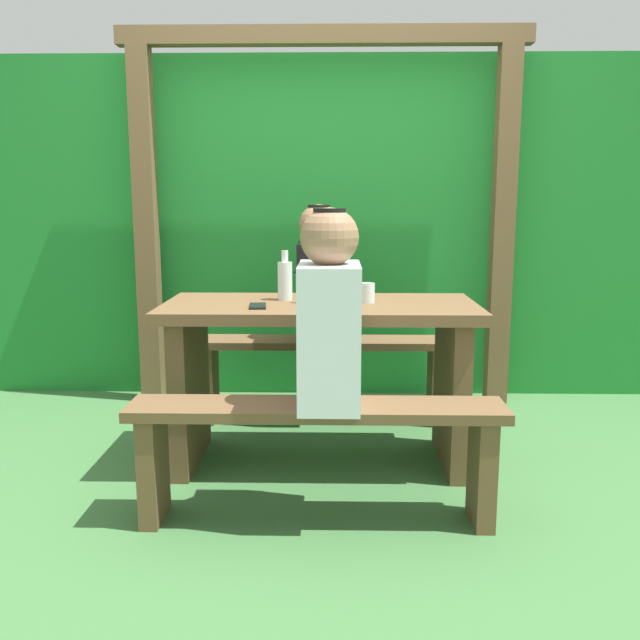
% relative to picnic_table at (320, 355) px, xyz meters
% --- Properties ---
extents(ground_plane, '(12.00, 12.00, 0.00)m').
position_rel_picnic_table_xyz_m(ground_plane, '(0.00, 0.00, -0.51)').
color(ground_plane, '#3D6E3A').
extents(hedge_backdrop, '(6.40, 1.04, 2.04)m').
position_rel_picnic_table_xyz_m(hedge_backdrop, '(0.00, 1.66, 0.51)').
color(hedge_backdrop, '#1F7B2C').
rests_on(hedge_backdrop, ground_plane).
extents(pergola_post_left, '(0.12, 0.12, 2.05)m').
position_rel_picnic_table_xyz_m(pergola_post_left, '(-1.04, 0.98, 0.52)').
color(pergola_post_left, brown).
rests_on(pergola_post_left, ground_plane).
extents(pergola_post_right, '(0.12, 0.12, 2.05)m').
position_rel_picnic_table_xyz_m(pergola_post_right, '(1.04, 0.98, 0.52)').
color(pergola_post_right, brown).
rests_on(pergola_post_right, ground_plane).
extents(pergola_crossbeam, '(2.32, 0.10, 0.10)m').
position_rel_picnic_table_xyz_m(pergola_crossbeam, '(0.00, 0.98, 1.59)').
color(pergola_crossbeam, brown).
rests_on(pergola_crossbeam, pergola_post_left).
extents(picnic_table, '(1.40, 0.64, 0.75)m').
position_rel_picnic_table_xyz_m(picnic_table, '(0.00, 0.00, 0.00)').
color(picnic_table, brown).
rests_on(picnic_table, ground_plane).
extents(bench_near, '(1.40, 0.24, 0.46)m').
position_rel_picnic_table_xyz_m(bench_near, '(0.00, -0.59, -0.18)').
color(bench_near, brown).
rests_on(bench_near, ground_plane).
extents(bench_far, '(1.40, 0.24, 0.46)m').
position_rel_picnic_table_xyz_m(bench_far, '(0.00, 0.59, -0.18)').
color(bench_far, brown).
rests_on(bench_far, ground_plane).
extents(person_white_shirt, '(0.25, 0.35, 0.72)m').
position_rel_picnic_table_xyz_m(person_white_shirt, '(0.05, -0.59, 0.28)').
color(person_white_shirt, silver).
rests_on(person_white_shirt, bench_near).
extents(person_black_coat, '(0.25, 0.35, 0.72)m').
position_rel_picnic_table_xyz_m(person_black_coat, '(-0.02, 0.59, 0.28)').
color(person_black_coat, black).
rests_on(person_black_coat, bench_far).
extents(drinking_glass, '(0.07, 0.07, 0.09)m').
position_rel_picnic_table_xyz_m(drinking_glass, '(0.21, 0.01, 0.29)').
color(drinking_glass, silver).
rests_on(drinking_glass, picnic_table).
extents(bottle_left, '(0.06, 0.06, 0.23)m').
position_rel_picnic_table_xyz_m(bottle_left, '(-0.01, -0.02, 0.33)').
color(bottle_left, silver).
rests_on(bottle_left, picnic_table).
extents(bottle_right, '(0.07, 0.07, 0.23)m').
position_rel_picnic_table_xyz_m(bottle_right, '(-0.16, 0.08, 0.34)').
color(bottle_right, silver).
rests_on(bottle_right, picnic_table).
extents(cell_phone, '(0.08, 0.15, 0.01)m').
position_rel_picnic_table_xyz_m(cell_phone, '(-0.27, -0.13, 0.25)').
color(cell_phone, black).
rests_on(cell_phone, picnic_table).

